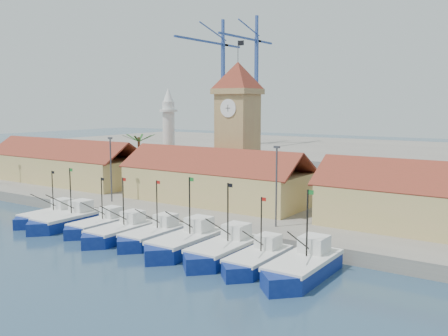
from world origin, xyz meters
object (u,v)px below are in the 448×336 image
Objects in this scene: clock_tower at (238,125)px; minaret at (169,136)px; boat_0 at (48,217)px; boat_4 at (152,237)px.

minaret is (-15.00, 2.00, -2.23)m from clock_tower.
boat_0 is 0.41× the size of clock_tower.
boat_0 is at bearing -87.62° from minaret.
minaret reaches higher than boat_0.
minaret is (-1.04, 25.12, 9.01)m from boat_0.
clock_tower is 1.39× the size of minaret.
clock_tower reaches higher than boat_0.
clock_tower is at bearing -7.61° from minaret.
boat_0 is 29.25m from clock_tower.
boat_4 is (17.52, 0.26, 0.02)m from boat_0.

